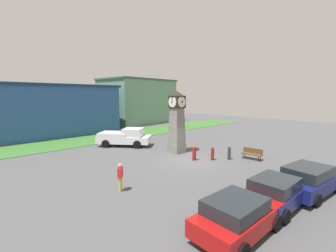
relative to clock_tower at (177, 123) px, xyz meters
name	(u,v)px	position (x,y,z in m)	size (l,w,h in m)	color
ground_plane	(189,160)	(-0.97, -2.41, -2.75)	(75.34, 75.34, 0.00)	#4C4C4F
clock_tower	(177,123)	(0.00, 0.00, 0.00)	(1.48, 1.49, 5.64)	gray
bollard_near_tower	(229,153)	(1.55, -4.52, -2.21)	(0.26, 0.26, 1.07)	#333338
bollard_mid_row	(212,154)	(0.38, -3.70, -2.21)	(0.27, 0.27, 1.08)	maroon
bollard_far_row	(194,153)	(-0.71, -2.70, -2.17)	(0.31, 0.31, 1.16)	maroon
car_navy_sedan	(238,215)	(-7.06, -10.21, -2.00)	(4.03, 2.06, 1.48)	#A51111
car_near_tower	(276,192)	(-3.90, -10.37, -2.00)	(3.88, 2.02, 1.48)	navy
car_by_building	(309,179)	(-1.05, -10.97, -1.97)	(4.59, 2.42, 1.55)	navy
pickup_truck	(125,137)	(-1.99, 5.65, -1.82)	(5.13, 5.48, 1.85)	silver
bench	(252,153)	(2.96, -5.79, -2.23)	(0.68, 1.64, 0.90)	brown
pedestrian_by_cars	(120,175)	(-8.23, -3.79, -1.87)	(0.45, 0.46, 1.56)	gold
warehouse_blue_far	(32,110)	(-7.29, 19.53, 0.56)	(20.28, 11.57, 6.61)	#2D5193
storefront_low_left	(138,101)	(10.89, 21.23, 1.35)	(13.90, 9.93, 8.19)	gray
grass_verge_far	(132,133)	(2.84, 11.40, -2.73)	(45.20, 6.36, 0.04)	#386B2D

